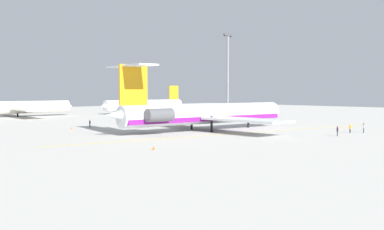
{
  "coord_description": "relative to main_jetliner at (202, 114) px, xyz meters",
  "views": [
    {
      "loc": [
        -60.32,
        -46.37,
        7.79
      ],
      "look_at": [
        1.64,
        16.16,
        2.91
      ],
      "focal_mm": 40.6,
      "sensor_mm": 36.0,
      "label": 1
    }
  ],
  "objects": [
    {
      "name": "ground_crew_starboard",
      "position": [
        -11.35,
        22.17,
        -2.34
      ],
      "size": [
        0.41,
        0.26,
        1.64
      ],
      "rotation": [
        0.0,
        0.0,
        1.8
      ],
      "color": "black",
      "rests_on": "ground"
    },
    {
      "name": "ground_crew_near_tail",
      "position": [
        18.83,
        -23.97,
        -2.22
      ],
      "size": [
        0.46,
        0.29,
        1.82
      ],
      "rotation": [
        0.0,
        0.0,
        1.73
      ],
      "color": "black",
      "rests_on": "ground"
    },
    {
      "name": "taxiway_centreline",
      "position": [
        1.18,
        -8.48,
        -3.37
      ],
      "size": [
        70.61,
        14.97,
        0.01
      ],
      "primitive_type": "cube",
      "rotation": [
        0.0,
        0.0,
        -0.2
      ],
      "color": "gold",
      "rests_on": "ground"
    },
    {
      "name": "ground_crew_near_nose",
      "position": [
        16.73,
        -22.31,
        -2.31
      ],
      "size": [
        0.38,
        0.27,
        1.68
      ],
      "rotation": [
        0.0,
        0.0,
        4.22
      ],
      "color": "black",
      "rests_on": "ground"
    },
    {
      "name": "main_jetliner",
      "position": [
        0.0,
        0.0,
        0.0
      ],
      "size": [
        42.45,
        37.63,
        12.38
      ],
      "rotation": [
        0.0,
        0.0,
        -0.14
      ],
      "color": "silver",
      "rests_on": "ground"
    },
    {
      "name": "ground",
      "position": [
        -0.46,
        -12.33,
        -3.38
      ],
      "size": [
        294.95,
        294.95,
        0.0
      ],
      "primitive_type": "plane",
      "color": "#B7B5AD"
    },
    {
      "name": "safety_cone_wingtip",
      "position": [
        19.91,
        -18.39,
        -3.1
      ],
      "size": [
        0.4,
        0.4,
        0.55
      ],
      "primitive_type": "cone",
      "color": "#EA590F",
      "rests_on": "ground"
    },
    {
      "name": "safety_cone_tail",
      "position": [
        -16.17,
        21.26,
        -3.1
      ],
      "size": [
        0.4,
        0.4,
        0.55
      ],
      "primitive_type": "cone",
      "color": "#EA590F",
      "rests_on": "ground"
    },
    {
      "name": "airliner_mid_left",
      "position": [
        -5.73,
        70.1,
        -0.47
      ],
      "size": [
        33.08,
        32.76,
        9.88
      ],
      "rotation": [
        0.0,
        0.0,
        -0.1
      ],
      "color": "silver",
      "rests_on": "ground"
    },
    {
      "name": "light_mast",
      "position": [
        49.94,
        36.04,
        11.18
      ],
      "size": [
        4.0,
        0.7,
        26.68
      ],
      "color": "slate",
      "rests_on": "ground"
    },
    {
      "name": "ground_crew_portside",
      "position": [
        9.44,
        -23.47,
        -2.27
      ],
      "size": [
        0.36,
        0.31,
        1.74
      ],
      "rotation": [
        0.0,
        0.0,
        5.41
      ],
      "color": "black",
      "rests_on": "ground"
    },
    {
      "name": "airliner_mid_right",
      "position": [
        33.44,
        61.12,
        -0.52
      ],
      "size": [
        32.47,
        32.11,
        9.7
      ],
      "rotation": [
        0.0,
        0.0,
        3.06
      ],
      "color": "white",
      "rests_on": "ground"
    },
    {
      "name": "safety_cone_nose",
      "position": [
        -24.24,
        -14.61,
        -3.1
      ],
      "size": [
        0.4,
        0.4,
        0.55
      ],
      "primitive_type": "cone",
      "color": "#EA590F",
      "rests_on": "ground"
    }
  ]
}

